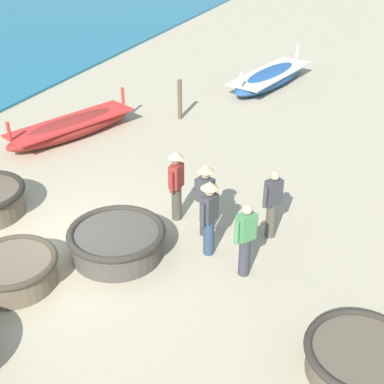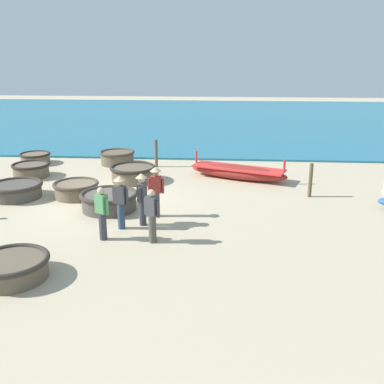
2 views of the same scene
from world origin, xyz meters
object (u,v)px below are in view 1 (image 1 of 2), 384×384
object	(u,v)px
mooring_post_shoreline	(180,100)
long_boat_green_hull	(270,77)
fisherman_hauling	(209,213)
fisherman_with_hat	(272,202)
coracle_nearest	(117,241)
fisherman_crouching	(205,196)
fisherman_standing_left	(176,181)
coracle_center	(13,270)
coracle_upturned	(363,359)
long_boat_red_hull	(72,127)
fisherman_standing_right	(245,238)

from	to	relation	value
mooring_post_shoreline	long_boat_green_hull	bearing A→B (deg)	68.80
fisherman_hauling	fisherman_with_hat	bearing A→B (deg)	49.17
fisherman_with_hat	mooring_post_shoreline	world-z (taller)	fisherman_with_hat
coracle_nearest	fisherman_crouching	distance (m)	2.03
fisherman_with_hat	fisherman_standing_left	xyz separation A→B (m)	(-2.11, -0.20, 0.12)
fisherman_crouching	coracle_center	bearing A→B (deg)	-131.43
fisherman_with_hat	fisherman_crouching	bearing A→B (deg)	-158.48
coracle_center	fisherman_hauling	bearing A→B (deg)	38.73
fisherman_standing_left	coracle_upturned	bearing A→B (deg)	-32.07
coracle_center	fisherman_standing_left	distance (m)	3.81
fisherman_standing_left	fisherman_hauling	world-z (taller)	same
mooring_post_shoreline	fisherman_with_hat	bearing A→B (deg)	-48.49
coracle_upturned	fisherman_with_hat	xyz separation A→B (m)	(-2.37, 3.01, 0.54)
coracle_upturned	fisherman_crouching	size ratio (longest dim) A/B	1.09
long_boat_red_hull	coracle_upturned	bearing A→B (deg)	-31.14
long_boat_red_hull	long_boat_green_hull	bearing A→B (deg)	60.06
fisherman_hauling	fisherman_standing_right	bearing A→B (deg)	-20.98
fisherman_standing_right	fisherman_standing_left	world-z (taller)	fisherman_standing_left
fisherman_with_hat	fisherman_hauling	world-z (taller)	fisherman_hauling
coracle_nearest	fisherman_standing_right	size ratio (longest dim) A/B	1.26
long_boat_red_hull	fisherman_standing_left	distance (m)	5.58
long_boat_green_hull	fisherman_with_hat	bearing A→B (deg)	-72.99
fisherman_crouching	fisherman_standing_left	size ratio (longest dim) A/B	1.00
coracle_upturned	fisherman_hauling	bearing A→B (deg)	150.30
coracle_nearest	long_boat_red_hull	size ratio (longest dim) A/B	0.46
coracle_center	long_boat_red_hull	xyz separation A→B (m)	(-2.97, 6.08, -0.01)
long_boat_red_hull	fisherman_standing_right	xyz separation A→B (m)	(6.81, -4.03, 0.53)
coracle_nearest	coracle_upturned	bearing A→B (deg)	-12.40
fisherman_standing_right	mooring_post_shoreline	distance (m)	8.02
fisherman_crouching	fisherman_with_hat	size ratio (longest dim) A/B	1.06
coracle_center	long_boat_red_hull	world-z (taller)	long_boat_red_hull
long_boat_green_hull	fisherman_standing_right	world-z (taller)	fisherman_standing_right
fisherman_standing_right	fisherman_standing_left	xyz separation A→B (m)	(-2.03, 1.25, 0.12)
fisherman_crouching	fisherman_with_hat	world-z (taller)	fisherman_crouching
fisherman_with_hat	fisherman_hauling	bearing A→B (deg)	-130.83
fisherman_crouching	fisherman_standing_right	bearing A→B (deg)	-37.72
coracle_center	mooring_post_shoreline	size ratio (longest dim) A/B	1.32
long_boat_green_hull	mooring_post_shoreline	bearing A→B (deg)	-111.20
coracle_nearest	fisherman_standing_right	distance (m)	2.63
fisherman_crouching	fisherman_standing_left	world-z (taller)	same
coracle_upturned	long_boat_green_hull	distance (m)	13.59
long_boat_green_hull	fisherman_standing_right	distance (m)	11.33
fisherman_with_hat	fisherman_standing_left	bearing A→B (deg)	-174.51
fisherman_standing_right	fisherman_with_hat	xyz separation A→B (m)	(0.09, 1.45, 0.00)
fisherman_crouching	fisherman_hauling	xyz separation A→B (m)	(0.34, -0.60, 0.00)
fisherman_standing_right	fisherman_hauling	world-z (taller)	fisherman_hauling
fisherman_standing_right	fisherman_with_hat	distance (m)	1.45
fisherman_standing_right	fisherman_standing_left	bearing A→B (deg)	148.45
long_boat_green_hull	fisherman_hauling	world-z (taller)	fisherman_hauling
coracle_nearest	fisherman_crouching	size ratio (longest dim) A/B	1.19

